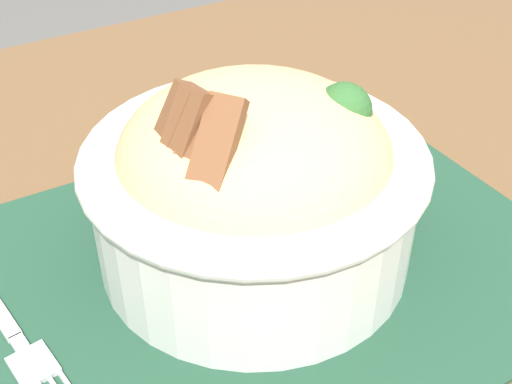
# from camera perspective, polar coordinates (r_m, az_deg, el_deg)

# --- Properties ---
(table) EXTENTS (1.18, 0.83, 0.75)m
(table) POSITION_cam_1_polar(r_m,az_deg,el_deg) (0.48, -8.14, -15.52)
(table) COLOR brown
(table) RESTS_ON ground_plane
(placemat) EXTENTS (0.48, 0.31, 0.00)m
(placemat) POSITION_cam_1_polar(r_m,az_deg,el_deg) (0.42, -4.66, -8.09)
(placemat) COLOR #1E422D
(placemat) RESTS_ON table
(bowl) EXTENTS (0.22, 0.22, 0.14)m
(bowl) POSITION_cam_1_polar(r_m,az_deg,el_deg) (0.41, 0.02, 0.92)
(bowl) COLOR silver
(bowl) RESTS_ON placemat
(fork) EXTENTS (0.03, 0.13, 0.00)m
(fork) POSITION_cam_1_polar(r_m,az_deg,el_deg) (0.41, -19.62, -12.03)
(fork) COLOR silver
(fork) RESTS_ON placemat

